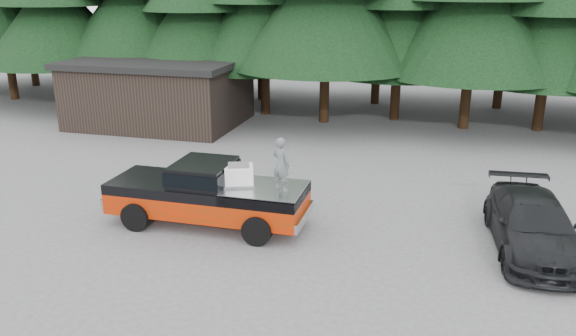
% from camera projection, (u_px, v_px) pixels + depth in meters
% --- Properties ---
extents(ground, '(120.00, 120.00, 0.00)m').
position_uv_depth(ground, '(254.00, 239.00, 15.80)').
color(ground, '#4E4E50').
rests_on(ground, ground).
extents(pickup_truck, '(6.00, 2.04, 1.33)m').
position_uv_depth(pickup_truck, '(208.00, 203.00, 16.62)').
color(pickup_truck, '#C01800').
rests_on(pickup_truck, ground).
extents(truck_cab, '(1.66, 1.90, 0.59)m').
position_uv_depth(truck_cab, '(203.00, 172.00, 16.35)').
color(truck_cab, black).
rests_on(truck_cab, pickup_truck).
extents(air_compressor, '(0.99, 0.91, 0.55)m').
position_uv_depth(air_compressor, '(239.00, 176.00, 16.10)').
color(air_compressor, white).
rests_on(air_compressor, pickup_truck).
extents(man_on_bed, '(0.66, 0.56, 1.53)m').
position_uv_depth(man_on_bed, '(281.00, 164.00, 15.53)').
color(man_on_bed, '#515758').
rests_on(man_on_bed, pickup_truck).
extents(parked_car, '(2.40, 5.15, 1.45)m').
position_uv_depth(parked_car, '(533.00, 225.00, 14.97)').
color(parked_car, black).
rests_on(parked_car, ground).
extents(utility_building, '(8.40, 6.40, 3.30)m').
position_uv_depth(utility_building, '(160.00, 91.00, 28.53)').
color(utility_building, black).
rests_on(utility_building, ground).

